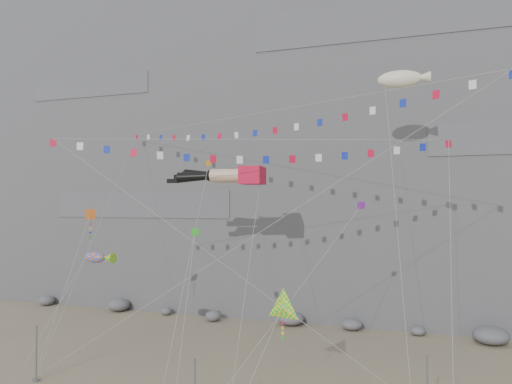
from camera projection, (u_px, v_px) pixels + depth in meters
The scene contains 14 objects.
ground at pixel (226, 383), 33.45m from camera, with size 120.00×120.00×0.00m, color gray.
cliff at pixel (321, 104), 64.33m from camera, with size 80.00×28.00×50.00m, color slate.
talus_boulders at pixel (291, 319), 49.54m from camera, with size 60.00×3.00×1.20m, color slate, non-canonical shape.
anchor_pole_left at pixel (36, 353), 33.90m from camera, with size 0.12×0.12×3.75m, color slate.
legs_kite at pixel (226, 176), 41.97m from camera, with size 11.21×16.44×21.16m.
flag_banner_upper at pixel (265, 112), 41.91m from camera, with size 35.20×19.94×26.34m.
flag_banner_lower at pixel (253, 140), 35.99m from camera, with size 26.86×10.71×21.94m.
harlequin_kite at pixel (90, 215), 39.64m from camera, with size 1.74×6.26×12.42m.
fish_windsock at pixel (94, 258), 38.07m from camera, with size 4.99×4.77×9.45m.
delta_kite at pixel (282, 308), 30.00m from camera, with size 2.92×5.32×7.86m.
blimp_windsock at pixel (400, 80), 40.33m from camera, with size 4.44×12.56×25.03m.
small_kite_a at pixel (208, 169), 41.48m from camera, with size 3.71×14.51×21.03m.
small_kite_b at pixel (359, 209), 33.98m from camera, with size 8.31×9.63×16.80m.
small_kite_c at pixel (195, 234), 36.26m from camera, with size 3.82×10.01×14.00m.
Camera 1 is at (12.80, -31.29, 12.03)m, focal length 35.00 mm.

